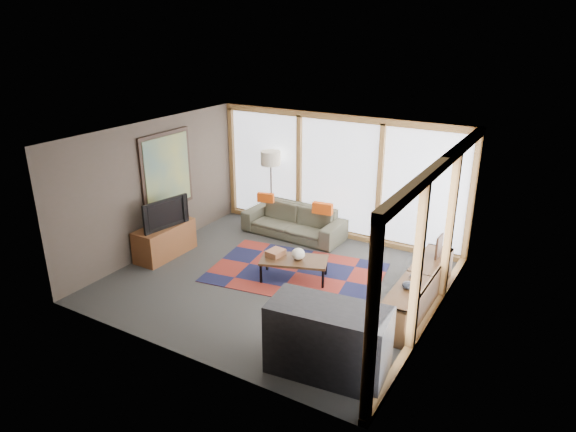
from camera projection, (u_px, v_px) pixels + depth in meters
The scene contains 17 objects.
ground at pixel (277, 281), 9.10m from camera, with size 5.50×5.50×0.00m, color #32322F.
room_envelope at pixel (318, 194), 8.77m from camera, with size 5.52×5.02×2.62m.
rug at pixel (296, 272), 9.39m from camera, with size 3.07×1.97×0.01m, color maroon.
sofa at pixel (294, 221), 10.92m from camera, with size 2.19×0.86×0.64m, color #404031.
pillow_left at pixel (266, 198), 11.09m from camera, with size 0.36×0.11×0.20m, color #CF490E.
pillow_right at pixel (323, 208), 10.41m from camera, with size 0.42×0.13×0.23m, color #CF490E.
floor_lamp at pixel (271, 189), 11.24m from camera, with size 0.43×0.43×1.72m, color black, non-canonical shape.
coffee_table at pixel (294, 269), 9.10m from camera, with size 1.17×0.58×0.39m, color #392014, non-canonical shape.
book_stack at pixel (276, 253), 9.15m from camera, with size 0.25×0.31×0.10m, color brown.
vase at pixel (298, 254), 8.99m from camera, with size 0.24×0.24×0.21m, color beige.
bookshelf at pixel (419, 291), 8.14m from camera, with size 0.45×2.46×0.61m, color #392014, non-canonical shape.
bowl_a at pixel (409, 285), 7.56m from camera, with size 0.21×0.21×0.10m, color black.
bowl_b at pixel (414, 276), 7.87m from camera, with size 0.14×0.14×0.07m, color black.
shelf_picture at pixel (439, 247), 8.52m from camera, with size 0.04×0.29×0.38m, color black.
tv_console at pixel (165, 240), 9.99m from camera, with size 0.52×1.26×0.63m, color brown.
television at pixel (163, 213), 9.72m from camera, with size 1.00×0.13×0.58m, color black.
bar_counter at pixel (328, 340), 6.57m from camera, with size 1.54×0.72×0.97m, color black.
Camera 1 is at (4.28, -6.87, 4.32)m, focal length 32.00 mm.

